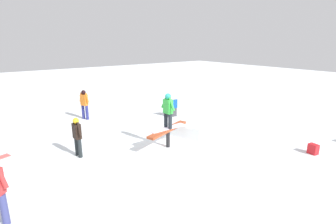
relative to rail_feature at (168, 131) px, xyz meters
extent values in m
plane|color=white|center=(0.00, 0.00, -0.59)|extent=(60.00, 60.00, 0.00)
cylinder|color=black|center=(0.00, 0.00, -0.28)|extent=(0.14, 0.14, 0.62)
cube|color=#A53F1E|center=(0.00, 0.00, 0.07)|extent=(2.10, 0.99, 0.08)
cube|color=white|center=(-1.78, -0.65, -0.34)|extent=(2.20, 2.02, 0.50)
cube|color=white|center=(0.00, 0.00, 0.13)|extent=(1.46, 0.33, 0.03)
cylinder|color=#20262C|center=(0.00, -0.13, 0.40)|extent=(0.14, 0.14, 0.53)
cylinder|color=#20262C|center=(0.00, 0.13, 0.40)|extent=(0.14, 0.14, 0.53)
cube|color=green|center=(0.00, 0.00, 0.91)|extent=(0.21, 0.33, 0.49)
cylinder|color=green|center=(0.01, -0.20, 1.03)|extent=(0.09, 0.31, 0.45)
cylinder|color=green|center=(-0.01, 0.20, 1.03)|extent=(0.09, 0.31, 0.45)
sphere|color=teal|center=(0.00, 0.00, 1.27)|extent=(0.21, 0.21, 0.21)
cylinder|color=#202729|center=(2.84, -1.27, -0.28)|extent=(0.13, 0.13, 0.62)
cylinder|color=#202729|center=(2.82, -1.03, -0.28)|extent=(0.13, 0.13, 0.62)
cube|color=black|center=(2.83, -1.15, 0.28)|extent=(0.22, 0.32, 0.50)
cylinder|color=black|center=(2.85, -1.34, 0.40)|extent=(0.09, 0.20, 0.45)
cylinder|color=black|center=(2.81, -0.96, 0.40)|extent=(0.09, 0.20, 0.45)
sphere|color=yellow|center=(2.83, -1.15, 0.63)|extent=(0.20, 0.20, 0.20)
cylinder|color=navy|center=(1.19, -5.31, -0.25)|extent=(0.13, 0.13, 0.69)
cylinder|color=navy|center=(1.09, -5.08, -0.25)|extent=(0.13, 0.13, 0.69)
cube|color=orange|center=(1.14, -5.20, 0.36)|extent=(0.32, 0.38, 0.54)
cylinder|color=orange|center=(1.23, -5.38, 0.48)|extent=(0.15, 0.20, 0.47)
cylinder|color=orange|center=(1.06, -5.01, 0.48)|extent=(0.15, 0.20, 0.47)
sphere|color=black|center=(1.14, -5.20, 0.73)|extent=(0.21, 0.21, 0.21)
cylinder|color=#3A3F79|center=(5.17, 1.28, -0.24)|extent=(0.14, 0.14, 0.70)
cylinder|color=red|center=(5.11, 1.34, 0.52)|extent=(0.21, 0.22, 0.50)
cube|color=#3F3F44|center=(-2.60, -3.31, -0.37)|extent=(0.39, 0.11, 0.44)
cube|color=#3F3F44|center=(-2.53, -2.95, -0.37)|extent=(0.39, 0.11, 0.44)
cube|color=#134CAD|center=(-2.57, -3.13, -0.13)|extent=(0.52, 0.52, 0.04)
cube|color=#134CAD|center=(-2.53, -2.93, 0.09)|extent=(0.44, 0.12, 0.40)
cube|color=red|center=(-3.57, 3.41, -0.42)|extent=(0.26, 0.33, 0.34)
camera|label=1|loc=(5.26, 7.03, 3.11)|focal=28.00mm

